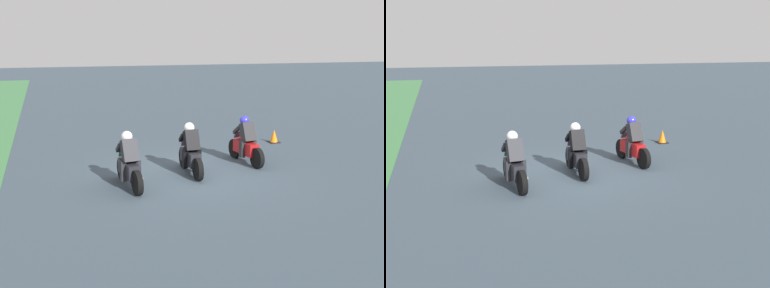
# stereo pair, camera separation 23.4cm
# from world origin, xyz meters

# --- Properties ---
(ground_plane) EXTENTS (120.00, 120.00, 0.00)m
(ground_plane) POSITION_xyz_m (0.00, 0.00, 0.00)
(ground_plane) COLOR #3A4854
(rider_lane_a) EXTENTS (2.04, 0.56, 1.51)m
(rider_lane_a) POSITION_xyz_m (0.56, -2.06, 0.62)
(rider_lane_a) COLOR black
(rider_lane_a) RESTS_ON ground_plane
(rider_lane_b) EXTENTS (2.04, 0.54, 1.51)m
(rider_lane_b) POSITION_xyz_m (-0.01, -0.01, 0.62)
(rider_lane_b) COLOR black
(rider_lane_b) RESTS_ON ground_plane
(rider_lane_c) EXTENTS (2.04, 0.57, 1.51)m
(rider_lane_c) POSITION_xyz_m (-0.66, 1.92, 0.62)
(rider_lane_c) COLOR black
(rider_lane_c) RESTS_ON ground_plane
(traffic_cone) EXTENTS (0.40, 0.40, 0.50)m
(traffic_cone) POSITION_xyz_m (2.88, -4.37, 0.23)
(traffic_cone) COLOR black
(traffic_cone) RESTS_ON ground_plane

